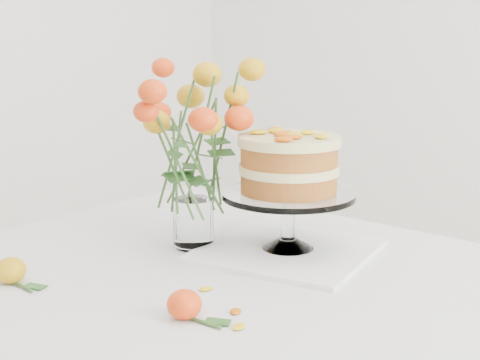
% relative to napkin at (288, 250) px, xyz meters
% --- Properties ---
extents(table, '(1.43, 0.93, 0.76)m').
position_rel_napkin_xyz_m(table, '(0.13, -0.15, -0.09)').
color(table, tan).
rests_on(table, ground).
extents(napkin, '(0.37, 0.37, 0.01)m').
position_rel_napkin_xyz_m(napkin, '(0.00, 0.00, 0.00)').
color(napkin, white).
rests_on(napkin, table).
extents(cake_stand, '(0.26, 0.26, 0.24)m').
position_rel_napkin_xyz_m(cake_stand, '(0.00, 0.00, 0.16)').
color(cake_stand, white).
rests_on(cake_stand, napkin).
extents(rose_vase, '(0.34, 0.34, 0.41)m').
position_rel_napkin_xyz_m(rose_vase, '(-0.17, -0.10, 0.24)').
color(rose_vase, white).
rests_on(rose_vase, table).
extents(loose_rose_near, '(0.10, 0.05, 0.05)m').
position_rel_napkin_xyz_m(loose_rose_near, '(-0.27, -0.44, 0.02)').
color(loose_rose_near, gold).
rests_on(loose_rose_near, table).
extents(loose_rose_far, '(0.10, 0.05, 0.05)m').
position_rel_napkin_xyz_m(loose_rose_far, '(0.06, -0.36, 0.02)').
color(loose_rose_far, red).
rests_on(loose_rose_far, table).
extents(stray_petal_a, '(0.03, 0.02, 0.00)m').
position_rel_napkin_xyz_m(stray_petal_a, '(0.01, -0.25, -0.00)').
color(stray_petal_a, yellow).
rests_on(stray_petal_a, table).
extents(stray_petal_b, '(0.03, 0.02, 0.00)m').
position_rel_napkin_xyz_m(stray_petal_b, '(0.11, -0.29, -0.00)').
color(stray_petal_b, yellow).
rests_on(stray_petal_b, table).
extents(stray_petal_c, '(0.03, 0.02, 0.00)m').
position_rel_napkin_xyz_m(stray_petal_c, '(0.15, -0.33, -0.00)').
color(stray_petal_c, yellow).
rests_on(stray_petal_c, table).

